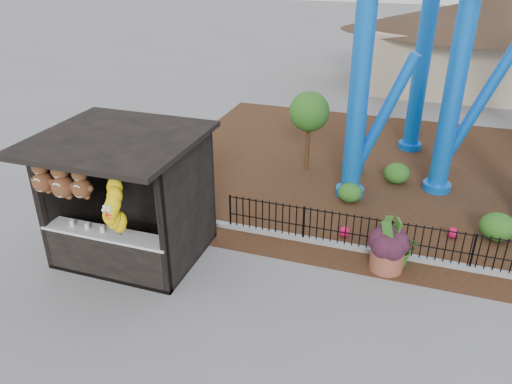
% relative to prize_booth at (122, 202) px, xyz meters
% --- Properties ---
extents(ground, '(120.00, 120.00, 0.00)m').
position_rel_prize_booth_xyz_m(ground, '(3.03, -0.90, -1.54)').
color(ground, slate).
rests_on(ground, ground).
extents(mulch_bed, '(18.00, 12.00, 0.02)m').
position_rel_prize_booth_xyz_m(mulch_bed, '(7.03, 7.10, -1.54)').
color(mulch_bed, '#331E11').
rests_on(mulch_bed, ground).
extents(curb, '(18.00, 0.18, 0.12)m').
position_rel_prize_booth_xyz_m(curb, '(7.03, 2.10, -1.48)').
color(curb, gray).
rests_on(curb, ground).
extents(prize_booth, '(3.50, 3.40, 3.12)m').
position_rel_prize_booth_xyz_m(prize_booth, '(0.00, 0.00, 0.00)').
color(prize_booth, black).
rests_on(prize_booth, ground).
extents(picket_fence, '(12.20, 0.06, 1.00)m').
position_rel_prize_booth_xyz_m(picket_fence, '(7.93, 2.10, -1.04)').
color(picket_fence, black).
rests_on(picket_fence, ground).
extents(terracotta_planter, '(0.88, 0.88, 0.62)m').
position_rel_prize_booth_xyz_m(terracotta_planter, '(5.97, 1.53, -1.23)').
color(terracotta_planter, brown).
rests_on(terracotta_planter, ground).
extents(planter_foliage, '(0.70, 0.70, 0.64)m').
position_rel_prize_booth_xyz_m(planter_foliage, '(5.97, 1.53, -0.60)').
color(planter_foliage, '#2F1220').
rests_on(planter_foliage, terracotta_planter).
extents(potted_plant, '(1.02, 0.93, 0.97)m').
position_rel_prize_booth_xyz_m(potted_plant, '(6.24, 1.80, -1.06)').
color(potted_plant, '#195117').
rests_on(potted_plant, ground).
extents(landscaping, '(8.15, 4.33, 0.71)m').
position_rel_prize_booth_xyz_m(landscaping, '(7.65, 4.73, -1.23)').
color(landscaping, '#265819').
rests_on(landscaping, mulch_bed).
extents(pavilion, '(15.00, 15.00, 4.80)m').
position_rel_prize_booth_xyz_m(pavilion, '(9.03, 19.10, 1.52)').
color(pavilion, '#BFAD8C').
rests_on(pavilion, ground).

